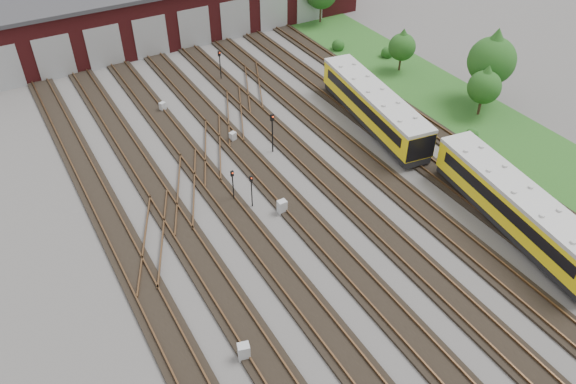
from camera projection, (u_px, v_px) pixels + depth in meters
ground at (349, 232)px, 38.97m from camera, size 120.00×120.00×0.00m
track_network at (342, 227)px, 39.23m from camera, size 30.40×70.00×0.33m
maintenance_shed at (149, 7)px, 64.05m from camera, size 51.00×12.50×6.35m
grass_verge at (452, 102)px, 53.24m from camera, size 8.00×55.00×0.05m
metro_train at (517, 207)px, 38.12m from camera, size 4.68×47.08×3.07m
signal_mast_0 at (251, 187)px, 40.11m from camera, size 0.22×0.20×2.74m
signal_mast_1 at (233, 182)px, 40.70m from camera, size 0.23×0.22×2.66m
signal_mast_2 at (220, 62)px, 55.63m from camera, size 0.28×0.26×3.13m
signal_mast_3 at (272, 128)px, 45.37m from camera, size 0.31×0.29×3.55m
relay_cabinet_0 at (244, 352)px, 30.60m from camera, size 0.77×0.70×1.09m
relay_cabinet_1 at (163, 107)px, 51.75m from camera, size 0.64×0.59×0.87m
relay_cabinet_2 at (282, 207)px, 40.31m from camera, size 0.64×0.53×1.05m
relay_cabinet_3 at (233, 137)px, 47.75m from camera, size 0.63×0.57×0.87m
relay_cabinet_4 at (397, 149)px, 46.21m from camera, size 0.64×0.56×0.95m
tree_1 at (402, 44)px, 56.74m from camera, size 2.76×2.76×4.58m
tree_2 at (493, 55)px, 50.68m from camera, size 4.35×4.35×7.21m
tree_3 at (485, 83)px, 49.55m from camera, size 2.97×2.97×4.93m
bush_0 at (472, 133)px, 47.99m from camera, size 1.12×1.12×1.12m
bush_1 at (338, 44)px, 62.17m from camera, size 1.40×1.40×1.40m
bush_2 at (387, 51)px, 60.75m from camera, size 1.32×1.32×1.32m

